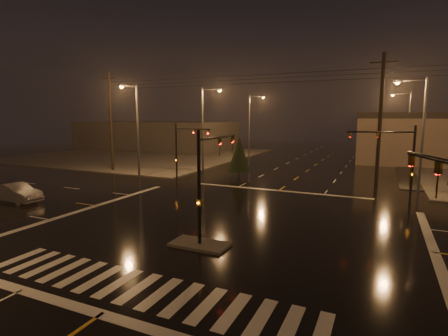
% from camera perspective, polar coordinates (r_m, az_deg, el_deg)
% --- Properties ---
extents(ground, '(140.00, 140.00, 0.00)m').
position_cam_1_polar(ground, '(22.02, 1.05, -9.18)').
color(ground, black).
rests_on(ground, ground).
extents(sidewalk_nw, '(36.00, 36.00, 0.12)m').
position_cam_1_polar(sidewalk_nw, '(62.78, -13.30, 2.13)').
color(sidewalk_nw, '#4B4843').
rests_on(sidewalk_nw, ground).
extents(median_island, '(3.00, 1.60, 0.15)m').
position_cam_1_polar(median_island, '(18.60, -3.99, -12.32)').
color(median_island, '#4B4843').
rests_on(median_island, ground).
extents(crosswalk, '(15.00, 2.60, 0.01)m').
position_cam_1_polar(crosswalk, '(14.80, -13.77, -18.51)').
color(crosswalk, beige).
rests_on(crosswalk, ground).
extents(stop_bar_near, '(16.00, 0.50, 0.01)m').
position_cam_1_polar(stop_bar_near, '(13.49, -19.41, -21.59)').
color(stop_bar_near, beige).
rests_on(stop_bar_near, ground).
extents(stop_bar_far, '(16.00, 0.50, 0.01)m').
position_cam_1_polar(stop_bar_far, '(32.09, 8.92, -3.66)').
color(stop_bar_far, beige).
rests_on(stop_bar_far, ground).
extents(commercial_block, '(30.00, 18.00, 5.60)m').
position_cam_1_polar(commercial_block, '(75.15, -10.78, 5.30)').
color(commercial_block, '#3D3936').
rests_on(commercial_block, ground).
extents(signal_mast_median, '(0.25, 4.59, 6.00)m').
position_cam_1_polar(signal_mast_median, '(18.45, -2.73, -0.64)').
color(signal_mast_median, black).
rests_on(signal_mast_median, ground).
extents(signal_mast_ne, '(4.84, 1.86, 6.00)m').
position_cam_1_polar(signal_mast_ne, '(29.56, 26.64, 1.95)').
color(signal_mast_ne, black).
rests_on(signal_mast_ne, ground).
extents(signal_mast_nw, '(4.84, 1.86, 6.00)m').
position_cam_1_polar(signal_mast_nw, '(34.51, -6.73, 3.58)').
color(signal_mast_nw, black).
rests_on(signal_mast_nw, ground).
extents(streetlight_1, '(2.77, 0.32, 10.00)m').
position_cam_1_polar(streetlight_1, '(42.08, -3.16, 7.22)').
color(streetlight_1, '#38383A').
rests_on(streetlight_1, ground).
extents(streetlight_2, '(2.77, 0.32, 10.00)m').
position_cam_1_polar(streetlight_2, '(56.74, 4.43, 7.50)').
color(streetlight_2, '#38383A').
rests_on(streetlight_2, ground).
extents(streetlight_3, '(2.77, 0.32, 10.00)m').
position_cam_1_polar(streetlight_3, '(35.38, 29.29, 5.96)').
color(streetlight_3, '#38383A').
rests_on(streetlight_3, ground).
extents(streetlight_4, '(2.77, 0.32, 10.00)m').
position_cam_1_polar(streetlight_4, '(55.34, 27.66, 6.56)').
color(streetlight_4, '#38383A').
rests_on(streetlight_4, ground).
extents(streetlight_5, '(0.32, 2.77, 10.00)m').
position_cam_1_polar(streetlight_5, '(39.00, -14.22, 6.89)').
color(streetlight_5, '#38383A').
rests_on(streetlight_5, ground).
extents(utility_pole_0, '(2.20, 0.32, 12.00)m').
position_cam_1_polar(utility_pole_0, '(45.03, -18.00, 7.32)').
color(utility_pole_0, black).
rests_on(utility_pole_0, ground).
extents(utility_pole_1, '(2.20, 0.32, 12.00)m').
position_cam_1_polar(utility_pole_1, '(33.27, 24.10, 6.77)').
color(utility_pole_1, black).
rests_on(utility_pole_1, ground).
extents(conifer_3, '(2.45, 2.45, 4.53)m').
position_cam_1_polar(conifer_3, '(38.24, 2.48, 2.32)').
color(conifer_3, black).
rests_on(conifer_3, ground).
extents(car_crossing, '(4.55, 1.63, 1.49)m').
position_cam_1_polar(car_crossing, '(31.92, -30.86, -3.47)').
color(car_crossing, slate).
rests_on(car_crossing, ground).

